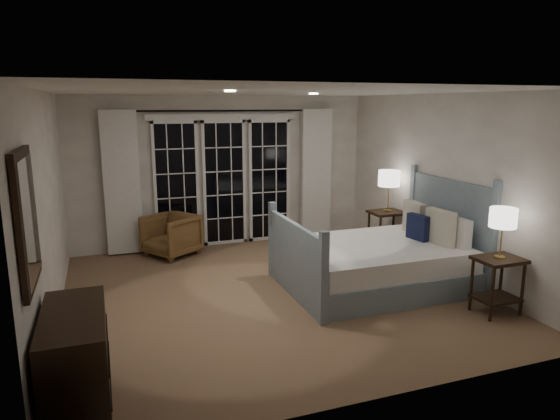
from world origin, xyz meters
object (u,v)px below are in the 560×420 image
object	(u,v)px
nightstand_right	(387,226)
lamp_right	(389,179)
nightstand_left	(498,277)
armchair	(171,235)
bed	(379,261)
lamp_left	(503,218)
dresser	(76,361)

from	to	relation	value
nightstand_right	lamp_right	size ratio (longest dim) A/B	1.09
nightstand_left	armchair	world-z (taller)	nightstand_left
nightstand_left	armchair	bearing A→B (deg)	131.97
bed	nightstand_right	xyz separation A→B (m)	(0.85, 1.19, 0.13)
nightstand_left	lamp_left	size ratio (longest dim) A/B	1.15
nightstand_left	nightstand_right	xyz separation A→B (m)	(0.06, 2.43, 0.03)
bed	nightstand_right	bearing A→B (deg)	54.54
bed	armchair	distance (m)	3.31
lamp_left	bed	bearing A→B (deg)	122.52
nightstand_right	bed	bearing A→B (deg)	-125.46
nightstand_left	lamp_right	distance (m)	2.56
lamp_left	armchair	size ratio (longest dim) A/B	0.79
lamp_right	armchair	xyz separation A→B (m)	(-3.24, 1.10, -0.89)
nightstand_left	dresser	distance (m)	4.45
armchair	lamp_left	bearing A→B (deg)	8.31
nightstand_left	lamp_left	bearing A→B (deg)	135.00
nightstand_left	dresser	bearing A→B (deg)	-175.63
nightstand_left	lamp_right	xyz separation A→B (m)	(0.06, 2.43, 0.78)
nightstand_left	lamp_left	distance (m)	0.68
lamp_right	nightstand_left	bearing A→B (deg)	-91.41
lamp_left	dresser	bearing A→B (deg)	-175.63
lamp_right	dresser	xyz separation A→B (m)	(-4.49, -2.77, -0.82)
bed	lamp_right	bearing A→B (deg)	54.54
bed	lamp_right	world-z (taller)	bed
lamp_right	armchair	distance (m)	3.53
nightstand_left	armchair	size ratio (longest dim) A/B	0.91
bed	dresser	distance (m)	3.97
armchair	dresser	size ratio (longest dim) A/B	0.65
armchair	dresser	world-z (taller)	dresser
bed	nightstand_left	size ratio (longest dim) A/B	3.52
nightstand_right	lamp_right	distance (m)	0.75
lamp_right	dresser	distance (m)	5.34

